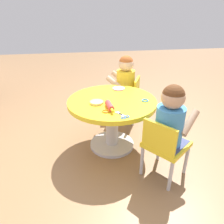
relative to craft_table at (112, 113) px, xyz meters
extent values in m
plane|color=olive|center=(0.00, 0.00, -0.37)|extent=(10.00, 10.00, 0.00)
cylinder|color=silver|center=(0.00, 0.00, -0.36)|extent=(0.44, 0.44, 0.03)
cylinder|color=silver|center=(0.00, 0.00, -0.14)|extent=(0.12, 0.12, 0.46)
cylinder|color=yellow|center=(0.00, 0.00, 0.11)|extent=(0.82, 0.82, 0.04)
cylinder|color=#B7B7BC|center=(-0.49, -0.54, -0.23)|extent=(0.03, 0.03, 0.28)
cylinder|color=#B7B7BC|center=(-0.28, -0.38, -0.23)|extent=(0.03, 0.03, 0.28)
cylinder|color=#B7B7BC|center=(-0.65, -0.34, -0.23)|extent=(0.03, 0.03, 0.28)
cylinder|color=#B7B7BC|center=(-0.44, -0.18, -0.23)|extent=(0.03, 0.03, 0.28)
cube|color=yellow|center=(-0.47, -0.36, -0.07)|extent=(0.42, 0.42, 0.04)
cube|color=yellow|center=(-0.55, -0.25, 0.05)|extent=(0.23, 0.18, 0.22)
cube|color=#3F4772|center=(-0.47, -0.36, -0.07)|extent=(0.38, 0.38, 0.04)
cylinder|color=#3F8CCC|center=(-0.47, -0.36, 0.10)|extent=(0.21, 0.21, 0.30)
sphere|color=tan|center=(-0.47, -0.36, 0.32)|extent=(0.17, 0.17, 0.17)
sphere|color=#593319|center=(-0.47, -0.36, 0.34)|extent=(0.16, 0.16, 0.16)
cylinder|color=tan|center=(-0.49, -0.51, 0.12)|extent=(0.17, 0.20, 0.17)
cylinder|color=tan|center=(-0.32, -0.37, 0.12)|extent=(0.17, 0.20, 0.17)
cylinder|color=#B7B7BC|center=(0.71, -0.18, -0.23)|extent=(0.03, 0.03, 0.28)
cylinder|color=#B7B7BC|center=(0.47, -0.07, -0.23)|extent=(0.03, 0.03, 0.28)
cylinder|color=#B7B7BC|center=(0.60, -0.42, -0.23)|extent=(0.03, 0.03, 0.28)
cylinder|color=#B7B7BC|center=(0.36, -0.31, -0.23)|extent=(0.03, 0.03, 0.28)
cube|color=yellow|center=(0.53, -0.25, -0.07)|extent=(0.40, 0.40, 0.04)
cube|color=yellow|center=(0.48, -0.37, 0.05)|extent=(0.26, 0.13, 0.22)
cube|color=#3F4772|center=(0.53, -0.25, -0.07)|extent=(0.35, 0.36, 0.04)
cylinder|color=yellow|center=(0.53, -0.25, 0.10)|extent=(0.21, 0.21, 0.30)
sphere|color=beige|center=(0.53, -0.25, 0.32)|extent=(0.17, 0.17, 0.17)
sphere|color=#B25926|center=(0.53, -0.25, 0.34)|extent=(0.16, 0.16, 0.16)
cylinder|color=beige|center=(0.68, -0.20, 0.12)|extent=(0.14, 0.22, 0.17)
cylinder|color=beige|center=(0.48, -0.11, 0.12)|extent=(0.14, 0.22, 0.17)
cylinder|color=#D83F3F|center=(-0.18, 0.05, 0.16)|extent=(0.14, 0.06, 0.05)
cylinder|color=yellow|center=(-0.08, 0.06, 0.16)|extent=(0.05, 0.03, 0.02)
cylinder|color=yellow|center=(-0.27, 0.04, 0.16)|extent=(0.05, 0.03, 0.02)
cube|color=silver|center=(-0.30, -0.02, 0.14)|extent=(0.09, 0.08, 0.01)
cube|color=silver|center=(-0.30, -0.02, 0.14)|extent=(0.11, 0.04, 0.01)
torus|color=#3F72CC|center=(-0.35, -0.06, 0.14)|extent=(0.05, 0.05, 0.01)
torus|color=#3F72CC|center=(-0.36, -0.03, 0.14)|extent=(0.05, 0.05, 0.01)
cylinder|color=#F2CC72|center=(-0.06, 0.15, 0.14)|extent=(0.12, 0.12, 0.02)
cylinder|color=pink|center=(0.27, -0.11, 0.14)|extent=(0.13, 0.13, 0.01)
torus|color=#3F99D8|center=(-0.08, -0.29, 0.14)|extent=(0.06, 0.06, 0.01)
torus|color=orange|center=(-0.23, 0.09, 0.14)|extent=(0.06, 0.06, 0.01)
camera|label=1|loc=(-1.72, 0.28, 0.89)|focal=33.28mm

